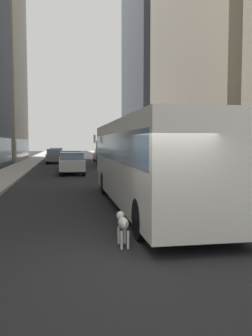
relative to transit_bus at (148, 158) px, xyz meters
The scene contains 12 objects.
ground_plane 29.84m from the transit_bus, 92.31° to the left, with size 120.00×120.00×0.00m, color #232326.
sidewalk_left 30.60m from the transit_bus, 103.05° to the left, with size 2.40×110.00×0.15m, color #ADA89E.
sidewalk_right 30.15m from the transit_bus, 81.40° to the left, with size 2.40×110.00×0.15m, color #ADA89E.
building_right_far 41.30m from the transit_bus, 73.81° to the left, with size 8.83×16.19×34.08m.
transit_bus is the anchor object (origin of this frame).
car_black_suv 36.81m from the transit_bus, 96.24° to the left, with size 1.73×4.42×1.62m.
car_red_coupe 30.34m from the transit_bus, 86.98° to the left, with size 1.89×4.60×1.62m.
car_white_van 14.22m from the transit_bus, 99.74° to the left, with size 1.80×4.01×1.62m.
car_blue_hatchback 19.39m from the transit_bus, 97.12° to the left, with size 1.94×4.13×1.62m.
car_grey_wagon 29.03m from the transit_bus, 97.93° to the left, with size 1.84×4.73×1.62m.
box_truck 22.23m from the transit_bus, 85.87° to the left, with size 2.30×7.50×3.05m.
dalmatian_dog 4.98m from the transit_bus, 109.87° to the right, with size 0.22×0.96×0.72m.
Camera 1 is at (-1.71, -7.05, 2.31)m, focal length 37.90 mm.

